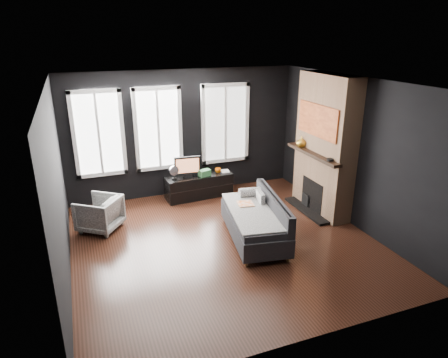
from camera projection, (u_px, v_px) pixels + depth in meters
name	position (u px, v px, depth m)	size (l,w,h in m)	color
floor	(225.00, 242.00, 6.87)	(5.00, 5.00, 0.00)	black
ceiling	(225.00, 83.00, 5.94)	(5.00, 5.00, 0.00)	white
wall_back	(183.00, 133.00, 8.60)	(5.00, 0.02, 2.70)	black
wall_left	(58.00, 189.00, 5.57)	(0.02, 5.00, 2.70)	black
wall_right	(353.00, 153.00, 7.24)	(0.02, 5.00, 2.70)	black
windows	(161.00, 86.00, 8.05)	(4.00, 0.16, 1.76)	white
fireplace	(325.00, 145.00, 7.70)	(0.70, 1.62, 2.70)	#93724C
sofa	(254.00, 218.00, 6.87)	(0.91, 1.82, 0.78)	#252527
stripe_pillow	(260.00, 200.00, 7.16)	(0.08, 0.33, 0.33)	gray
armchair	(99.00, 212.00, 7.22)	(0.67, 0.63, 0.69)	white
media_console	(199.00, 186.00, 8.69)	(1.45, 0.45, 0.50)	black
monitor	(187.00, 165.00, 8.44)	(0.57, 0.12, 0.51)	black
desk_fan	(174.00, 172.00, 8.33)	(0.21, 0.21, 0.30)	#979797
mug	(218.00, 170.00, 8.75)	(0.13, 0.10, 0.13)	orange
book	(221.00, 167.00, 8.79)	(0.17, 0.02, 0.23)	tan
storage_box	(205.00, 173.00, 8.55)	(0.25, 0.16, 0.13)	#32713F
mantel_vase	(301.00, 142.00, 8.01)	(0.20, 0.21, 0.20)	orange
mantel_clock	(330.00, 160.00, 7.17)	(0.12, 0.12, 0.04)	black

